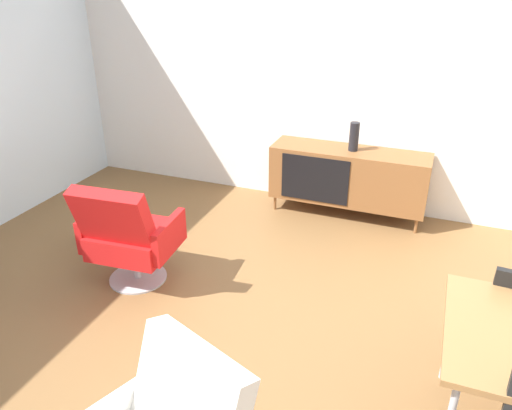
{
  "coord_description": "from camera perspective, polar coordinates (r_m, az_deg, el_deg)",
  "views": [
    {
      "loc": [
        0.93,
        -2.45,
        2.39
      ],
      "look_at": [
        -0.18,
        0.39,
        0.91
      ],
      "focal_mm": 34.55,
      "sensor_mm": 36.0,
      "label": 1
    }
  ],
  "objects": [
    {
      "name": "fruit_bowl",
      "position": [
        4.55,
        -18.19,
        0.8
      ],
      "size": [
        0.2,
        0.2,
        0.11
      ],
      "color": "#262628",
      "rests_on": "side_table_round"
    },
    {
      "name": "wall_back",
      "position": [
        5.23,
        11.09,
        14.47
      ],
      "size": [
        6.8,
        0.12,
        2.8
      ],
      "primitive_type": "cube",
      "color": "white",
      "rests_on": "ground_plane"
    },
    {
      "name": "lounge_chair_red",
      "position": [
        4.06,
        -14.59,
        -3.29
      ],
      "size": [
        0.76,
        0.7,
        0.95
      ],
      "color": "red",
      "rests_on": "ground_plane"
    },
    {
      "name": "vase_cobalt",
      "position": [
        5.05,
        11.28,
        7.77
      ],
      "size": [
        0.1,
        0.1,
        0.29
      ],
      "color": "black",
      "rests_on": "sideboard"
    },
    {
      "name": "ground_plane",
      "position": [
        3.54,
        0.49,
        -16.54
      ],
      "size": [
        8.32,
        8.32,
        0.0
      ],
      "primitive_type": "plane",
      "color": "brown"
    },
    {
      "name": "sideboard",
      "position": [
        5.2,
        10.61,
        3.35
      ],
      "size": [
        1.6,
        0.45,
        0.72
      ],
      "color": "brown",
      "rests_on": "ground_plane"
    },
    {
      "name": "side_table_round",
      "position": [
        4.65,
        -17.78,
        -1.9
      ],
      "size": [
        0.44,
        0.44,
        0.52
      ],
      "color": "white",
      "rests_on": "ground_plane"
    }
  ]
}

